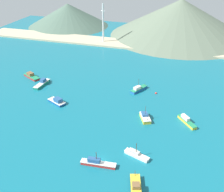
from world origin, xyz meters
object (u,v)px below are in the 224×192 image
object	(u,v)px
fishing_boat_1	(97,163)
fishing_boat_2	(145,117)
fishing_boat_8	(136,186)
fishing_boat_10	(57,101)
fishing_boat_9	(187,121)
radio_tower	(103,23)
fishing_boat_0	(136,154)
fishing_boat_4	(42,83)
fishing_boat_6	(31,76)
buoy_0	(156,93)
fishing_boat_5	(139,89)

from	to	relation	value
fishing_boat_1	fishing_boat_2	size ratio (longest dim) A/B	1.43
fishing_boat_8	fishing_boat_10	bearing A→B (deg)	139.69
fishing_boat_9	radio_tower	world-z (taller)	radio_tower
fishing_boat_0	fishing_boat_10	xyz separation A→B (m)	(-38.76, 22.46, 0.21)
fishing_boat_1	fishing_boat_10	xyz separation A→B (m)	(-28.56, 29.75, 0.09)
fishing_boat_4	fishing_boat_6	xyz separation A→B (m)	(-9.43, 6.04, -0.09)
fishing_boat_0	fishing_boat_6	distance (m)	75.43
fishing_boat_6	fishing_boat_10	bearing A→B (deg)	-38.69
fishing_boat_4	fishing_boat_9	distance (m)	68.21
fishing_boat_8	buoy_0	size ratio (longest dim) A/B	8.96
fishing_boat_9	fishing_boat_4	bearing A→B (deg)	169.74
fishing_boat_1	fishing_boat_4	size ratio (longest dim) A/B	1.01
fishing_boat_8	radio_tower	world-z (taller)	radio_tower
fishing_boat_4	fishing_boat_8	distance (m)	74.16
fishing_boat_0	fishing_boat_1	xyz separation A→B (m)	(-10.20, -7.29, 0.12)
fishing_boat_10	fishing_boat_5	bearing A→B (deg)	35.10
fishing_boat_5	radio_tower	size ratio (longest dim) A/B	0.37
fishing_boat_0	radio_tower	bearing A→B (deg)	113.85
fishing_boat_10	fishing_boat_9	bearing A→B (deg)	1.19
fishing_boat_4	fishing_boat_5	bearing A→B (deg)	9.98
fishing_boat_4	fishing_boat_5	world-z (taller)	fishing_boat_5
radio_tower	fishing_boat_6	bearing A→B (deg)	-104.43
fishing_boat_1	radio_tower	xyz separation A→B (m)	(-36.30, 112.46, 12.37)
fishing_boat_6	fishing_boat_8	bearing A→B (deg)	-39.72
fishing_boat_5	fishing_boat_10	distance (m)	36.68
fishing_boat_0	fishing_boat_10	bearing A→B (deg)	149.91
fishing_boat_10	buoy_0	bearing A→B (deg)	28.46
fishing_boat_5	fishing_boat_8	world-z (taller)	fishing_boat_5
fishing_boat_4	fishing_boat_9	xyz separation A→B (m)	(67.12, -12.15, -0.00)
fishing_boat_0	fishing_boat_8	world-z (taller)	fishing_boat_0
fishing_boat_8	radio_tower	bearing A→B (deg)	112.67
fishing_boat_1	fishing_boat_2	world-z (taller)	fishing_boat_2
fishing_boat_2	buoy_0	xyz separation A→B (m)	(0.66, 21.73, -0.76)
fishing_boat_4	fishing_boat_8	size ratio (longest dim) A/B	1.29
fishing_boat_2	buoy_0	distance (m)	21.75
fishing_boat_8	fishing_boat_9	size ratio (longest dim) A/B	0.97
fishing_boat_4	fishing_boat_1	bearing A→B (deg)	-44.86
fishing_boat_5	fishing_boat_6	size ratio (longest dim) A/B	0.89
fishing_boat_4	fishing_boat_2	bearing A→B (deg)	-15.43
fishing_boat_2	fishing_boat_9	size ratio (longest dim) A/B	0.89
fishing_boat_1	fishing_boat_5	bearing A→B (deg)	88.37
fishing_boat_1	buoy_0	world-z (taller)	fishing_boat_1
fishing_boat_10	fishing_boat_4	bearing A→B (deg)	137.88
fishing_boat_6	fishing_boat_10	distance (m)	30.83
fishing_boat_6	radio_tower	bearing A→B (deg)	75.57
fishing_boat_8	buoy_0	world-z (taller)	fishing_boat_8
fishing_boat_0	fishing_boat_2	xyz separation A→B (m)	(-1.40, 21.34, 0.20)
fishing_boat_10	fishing_boat_1	bearing A→B (deg)	-46.17
fishing_boat_9	buoy_0	bearing A→B (deg)	126.53
radio_tower	fishing_boat_4	bearing A→B (deg)	-95.67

